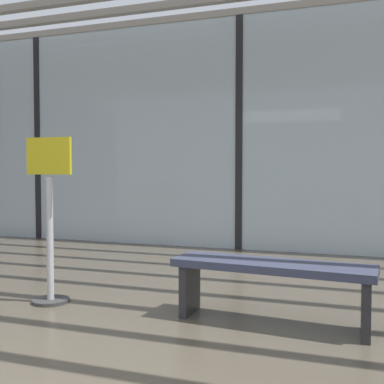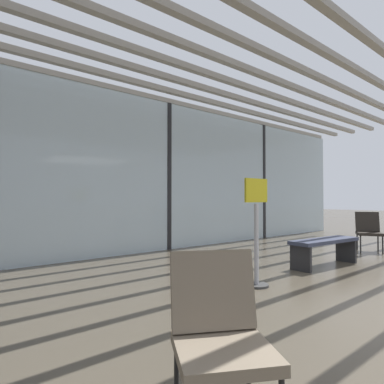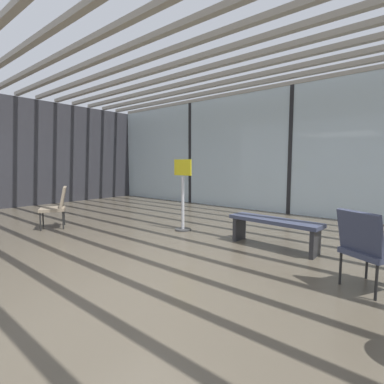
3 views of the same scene
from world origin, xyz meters
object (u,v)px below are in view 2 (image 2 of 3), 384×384
object	(u,v)px
lounge_chair_2	(219,326)
info_sign	(256,235)
parked_airplane	(52,169)
waiting_bench	(325,245)
lounge_chair_3	(368,229)

from	to	relation	value
lounge_chair_2	info_sign	bearing A→B (deg)	63.86
parked_airplane	waiting_bench	bearing A→B (deg)	-78.87
parked_airplane	waiting_bench	xyz separation A→B (m)	(1.85, -9.40, -1.87)
lounge_chair_3	waiting_bench	world-z (taller)	lounge_chair_3
lounge_chair_2	waiting_bench	xyz separation A→B (m)	(4.12, 1.59, -0.13)
parked_airplane	info_sign	xyz separation A→B (m)	(-0.07, -9.46, -1.55)
lounge_chair_3	info_sign	size ratio (longest dim) A/B	0.60
lounge_chair_3	parked_airplane	bearing A→B (deg)	171.81
waiting_bench	info_sign	distance (m)	1.95
lounge_chair_2	info_sign	world-z (taller)	info_sign
lounge_chair_2	waiting_bench	size ratio (longest dim) A/B	0.57
lounge_chair_2	info_sign	xyz separation A→B (m)	(2.20, 1.53, 0.18)
lounge_chair_3	waiting_bench	size ratio (longest dim) A/B	0.57
lounge_chair_2	lounge_chair_3	world-z (taller)	same
parked_airplane	waiting_bench	world-z (taller)	parked_airplane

